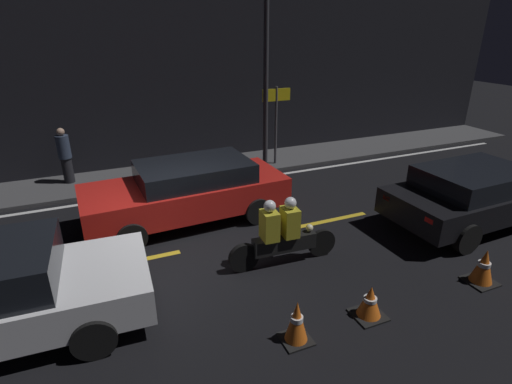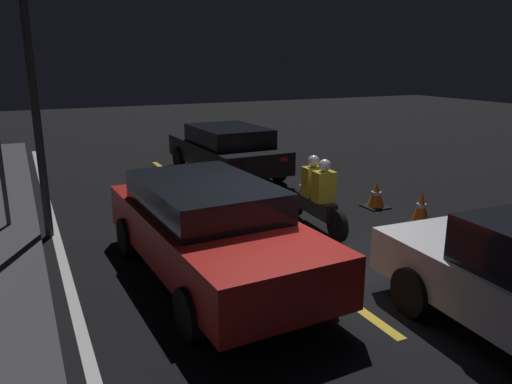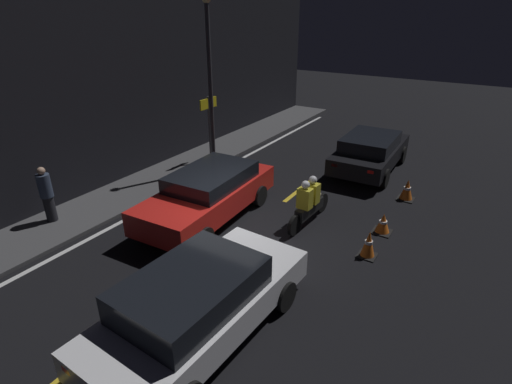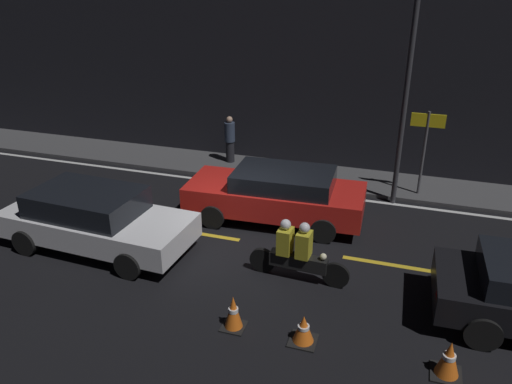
# 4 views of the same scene
# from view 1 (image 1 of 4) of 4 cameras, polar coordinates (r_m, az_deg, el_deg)

# --- Properties ---
(ground_plane) EXTENTS (56.00, 56.00, 0.00)m
(ground_plane) POSITION_cam_1_polar(r_m,az_deg,el_deg) (8.22, -10.81, -8.39)
(ground_plane) COLOR black
(raised_curb) EXTENTS (28.00, 1.95, 0.11)m
(raised_curb) POSITION_cam_1_polar(r_m,az_deg,el_deg) (12.20, -15.57, 2.07)
(raised_curb) COLOR #424244
(raised_curb) RESTS_ON ground
(building_front) EXTENTS (28.00, 0.30, 5.95)m
(building_front) POSITION_cam_1_polar(r_m,az_deg,el_deg) (12.65, -17.80, 16.24)
(building_front) COLOR black
(building_front) RESTS_ON ground
(lane_dash_c) EXTENTS (2.00, 0.14, 0.01)m
(lane_dash_c) POSITION_cam_1_polar(r_m,az_deg,el_deg) (8.12, -17.78, -9.56)
(lane_dash_c) COLOR gold
(lane_dash_c) RESTS_ON ground
(lane_dash_d) EXTENTS (2.00, 0.14, 0.01)m
(lane_dash_d) POSITION_cam_1_polar(r_m,az_deg,el_deg) (9.43, 10.38, -4.03)
(lane_dash_d) COLOR gold
(lane_dash_d) RESTS_ON ground
(lane_dash_e) EXTENTS (2.00, 0.14, 0.01)m
(lane_dash_e) POSITION_cam_1_polar(r_m,az_deg,el_deg) (12.34, 28.21, 0.10)
(lane_dash_e) COLOR gold
(lane_dash_e) RESTS_ON ground
(lane_solid_kerb) EXTENTS (25.20, 0.14, 0.01)m
(lane_solid_kerb) POSITION_cam_1_polar(r_m,az_deg,el_deg) (11.08, -14.59, -0.22)
(lane_solid_kerb) COLOR silver
(lane_solid_kerb) RESTS_ON ground
(taxi_red) EXTENTS (4.57, 2.07, 1.38)m
(taxi_red) POSITION_cam_1_polar(r_m,az_deg,el_deg) (9.16, -9.67, 0.29)
(taxi_red) COLOR red
(taxi_red) RESTS_ON ground
(van_black) EXTENTS (4.28, 2.04, 1.33)m
(van_black) POSITION_cam_1_polar(r_m,az_deg,el_deg) (10.17, 28.96, -0.16)
(van_black) COLOR black
(van_black) RESTS_ON ground
(motorcycle) EXTENTS (2.16, 0.40, 1.35)m
(motorcycle) POSITION_cam_1_polar(r_m,az_deg,el_deg) (7.41, 3.65, -6.03)
(motorcycle) COLOR black
(motorcycle) RESTS_ON ground
(traffic_cone_near) EXTENTS (0.43, 0.43, 0.67)m
(traffic_cone_near) POSITION_cam_1_polar(r_m,az_deg,el_deg) (5.95, 5.83, -17.97)
(traffic_cone_near) COLOR black
(traffic_cone_near) RESTS_ON ground
(traffic_cone_mid) EXTENTS (0.49, 0.49, 0.54)m
(traffic_cone_mid) POSITION_cam_1_polar(r_m,az_deg,el_deg) (6.60, 15.96, -14.85)
(traffic_cone_mid) COLOR black
(traffic_cone_mid) RESTS_ON ground
(traffic_cone_far) EXTENTS (0.49, 0.49, 0.65)m
(traffic_cone_far) POSITION_cam_1_polar(r_m,az_deg,el_deg) (8.08, 29.75, -9.26)
(traffic_cone_far) COLOR black
(traffic_cone_far) RESTS_ON ground
(pedestrian) EXTENTS (0.34, 0.34, 1.55)m
(pedestrian) POSITION_cam_1_polar(r_m,az_deg,el_deg) (12.16, -25.62, 4.72)
(pedestrian) COLOR black
(pedestrian) RESTS_ON raised_curb
(shop_sign) EXTENTS (0.90, 0.08, 2.40)m
(shop_sign) POSITION_cam_1_polar(r_m,az_deg,el_deg) (12.38, 2.89, 11.58)
(shop_sign) COLOR #4C4C51
(shop_sign) RESTS_ON raised_curb
(street_lamp) EXTENTS (0.28, 0.28, 5.76)m
(street_lamp) POSITION_cam_1_polar(r_m,az_deg,el_deg) (11.32, 1.43, 17.92)
(street_lamp) COLOR #333338
(street_lamp) RESTS_ON ground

